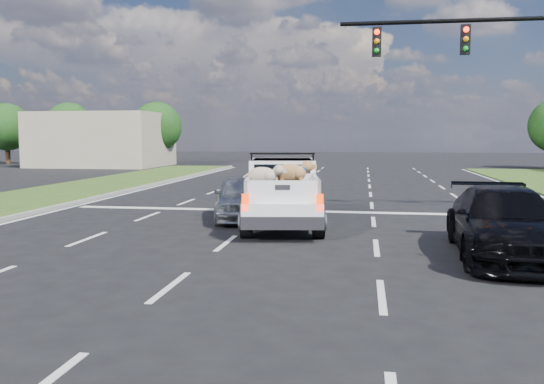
# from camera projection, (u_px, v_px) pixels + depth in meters

# --- Properties ---
(ground) EXTENTS (160.00, 160.00, 0.00)m
(ground) POSITION_uv_depth(u_px,v_px,m) (273.00, 291.00, 9.38)
(ground) COLOR black
(ground) RESTS_ON ground
(road_markings) EXTENTS (17.75, 60.00, 0.01)m
(road_markings) POSITION_uv_depth(u_px,v_px,m) (310.00, 228.00, 15.83)
(road_markings) COLOR silver
(road_markings) RESTS_ON ground
(building_left) EXTENTS (10.00, 8.00, 4.40)m
(building_left) POSITION_uv_depth(u_px,v_px,m) (103.00, 140.00, 47.69)
(building_left) COLOR tan
(building_left) RESTS_ON ground
(tree_far_a) EXTENTS (4.20, 4.20, 5.40)m
(tree_far_a) POSITION_uv_depth(u_px,v_px,m) (7.00, 127.00, 51.11)
(tree_far_a) COLOR #332114
(tree_far_a) RESTS_ON ground
(tree_far_b) EXTENTS (4.20, 4.20, 5.40)m
(tree_far_b) POSITION_uv_depth(u_px,v_px,m) (69.00, 127.00, 50.17)
(tree_far_b) COLOR #332114
(tree_far_b) RESTS_ON ground
(tree_far_c) EXTENTS (4.20, 4.20, 5.40)m
(tree_far_c) POSITION_uv_depth(u_px,v_px,m) (157.00, 127.00, 48.92)
(tree_far_c) COLOR #332114
(tree_far_c) RESTS_ON ground
(pickup_truck) EXTENTS (2.71, 5.70, 2.05)m
(pickup_truck) POSITION_uv_depth(u_px,v_px,m) (282.00, 191.00, 16.33)
(pickup_truck) COLOR black
(pickup_truck) RESTS_ON ground
(silver_sedan) EXTENTS (2.48, 4.30, 1.38)m
(silver_sedan) POSITION_uv_depth(u_px,v_px,m) (242.00, 197.00, 17.41)
(silver_sedan) COLOR #A3A5A9
(silver_sedan) RESTS_ON ground
(black_coupe) EXTENTS (2.27, 5.10, 1.45)m
(black_coupe) POSITION_uv_depth(u_px,v_px,m) (504.00, 223.00, 11.94)
(black_coupe) COLOR black
(black_coupe) RESTS_ON ground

